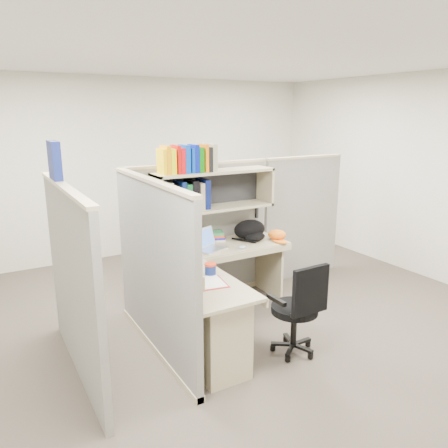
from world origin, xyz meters
TOP-DOWN VIEW (x-y plane):
  - ground at (0.00, 0.00)m, footprint 6.00×6.00m
  - room_shell at (0.00, 0.00)m, footprint 6.00×6.00m
  - cubicle at (-0.37, 0.45)m, footprint 3.79×1.84m
  - desk at (-0.41, -0.29)m, footprint 1.74×1.75m
  - laptop at (-0.06, 0.48)m, footprint 0.42×0.42m
  - backpack at (0.53, 0.58)m, footprint 0.44×0.37m
  - orange_cap at (0.80, 0.45)m, footprint 0.28×0.30m
  - snack_canister at (-0.42, -0.17)m, footprint 0.11×0.11m
  - tissue_box at (-0.72, -0.45)m, footprint 0.15×0.15m
  - mouse at (0.25, 0.35)m, footprint 0.10×0.08m
  - paper_cup at (-0.06, 0.68)m, footprint 0.09×0.09m
  - book_stack at (0.19, 0.78)m, footprint 0.21×0.24m
  - loose_paper at (-0.51, -0.33)m, footprint 0.27×0.33m
  - task_chair at (0.19, -0.69)m, footprint 0.47×0.44m

SIDE VIEW (x-z plane):
  - ground at x=0.00m, z-range 0.00..0.00m
  - task_chair at x=0.19m, z-range -0.13..0.77m
  - desk at x=-0.41m, z-range 0.07..0.80m
  - loose_paper at x=-0.51m, z-range 0.73..0.73m
  - mouse at x=0.25m, z-range 0.73..0.76m
  - book_stack at x=0.19m, z-range 0.73..0.83m
  - paper_cup at x=-0.06m, z-range 0.73..0.84m
  - snack_canister at x=-0.42m, z-range 0.73..0.84m
  - orange_cap at x=0.80m, z-range 0.73..0.84m
  - tissue_box at x=-0.72m, z-range 0.73..0.93m
  - laptop at x=-0.06m, z-range 0.73..0.96m
  - backpack at x=0.53m, z-range 0.73..0.96m
  - cubicle at x=-0.37m, z-range -0.07..1.88m
  - room_shell at x=0.00m, z-range -1.38..4.62m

